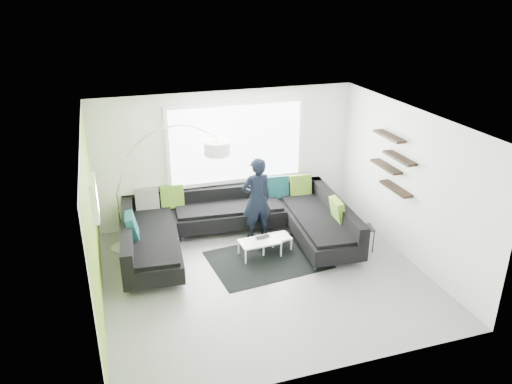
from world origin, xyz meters
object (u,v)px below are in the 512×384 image
coffee_table (267,245)px  arc_lamp (116,192)px  person (257,199)px  sectional_sofa (237,228)px  laptop (264,238)px  side_table (363,238)px

coffee_table → arc_lamp: bearing=155.6°
person → arc_lamp: bearing=-12.6°
sectional_sofa → coffee_table: 0.68m
laptop → side_table: bearing=-24.7°
sectional_sofa → person: size_ratio=2.64×
coffee_table → sectional_sofa: bearing=136.1°
person → laptop: person is taller
sectional_sofa → arc_lamp: bearing=169.3°
arc_lamp → person: bearing=-3.3°
side_table → person: size_ratio=0.28×
side_table → sectional_sofa: bearing=160.0°
side_table → arc_lamp: bearing=162.4°
side_table → laptop: size_ratio=1.50×
coffee_table → person: bearing=85.7°
person → laptop: bearing=78.1°
coffee_table → person: (0.00, 0.66, 0.69)m
sectional_sofa → side_table: (2.29, -0.83, -0.17)m
side_table → person: bearing=148.9°
arc_lamp → laptop: bearing=-17.4°
side_table → laptop: side_table is taller
person → sectional_sofa: bearing=21.9°
sectional_sofa → side_table: sectional_sofa is taller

